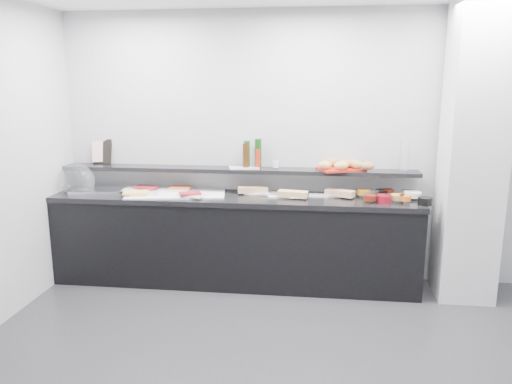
# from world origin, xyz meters

# --- Properties ---
(ground) EXTENTS (5.00, 5.00, 0.00)m
(ground) POSITION_xyz_m (0.00, 0.00, 0.00)
(ground) COLOR #2D2D30
(ground) RESTS_ON ground
(back_wall) EXTENTS (5.00, 0.02, 2.70)m
(back_wall) POSITION_xyz_m (0.00, 2.00, 1.35)
(back_wall) COLOR #B1B3B8
(back_wall) RESTS_ON ground
(column) EXTENTS (0.50, 0.50, 2.70)m
(column) POSITION_xyz_m (1.50, 1.65, 1.35)
(column) COLOR silver
(column) RESTS_ON ground
(buffet_cabinet) EXTENTS (3.60, 0.60, 0.85)m
(buffet_cabinet) POSITION_xyz_m (-0.70, 1.70, 0.42)
(buffet_cabinet) COLOR black
(buffet_cabinet) RESTS_ON ground
(counter_top) EXTENTS (3.62, 0.62, 0.05)m
(counter_top) POSITION_xyz_m (-0.70, 1.70, 0.88)
(counter_top) COLOR black
(counter_top) RESTS_ON buffet_cabinet
(wall_shelf) EXTENTS (3.60, 0.25, 0.04)m
(wall_shelf) POSITION_xyz_m (-0.70, 1.88, 1.13)
(wall_shelf) COLOR black
(wall_shelf) RESTS_ON back_wall
(cloche_base) EXTENTS (0.54, 0.39, 0.04)m
(cloche_base) POSITION_xyz_m (-2.09, 1.68, 0.92)
(cloche_base) COLOR silver
(cloche_base) RESTS_ON counter_top
(cloche_dome) EXTENTS (0.53, 0.45, 0.34)m
(cloche_dome) POSITION_xyz_m (-2.32, 1.68, 1.03)
(cloche_dome) COLOR white
(cloche_dome) RESTS_ON cloche_base
(linen_runner) EXTENTS (1.02, 0.61, 0.01)m
(linen_runner) POSITION_xyz_m (-1.28, 1.69, 0.91)
(linen_runner) COLOR white
(linen_runner) RESTS_ON counter_top
(platter_meat_a) EXTENTS (0.41, 0.35, 0.01)m
(platter_meat_a) POSITION_xyz_m (-1.82, 1.83, 0.92)
(platter_meat_a) COLOR white
(platter_meat_a) RESTS_ON linen_runner
(food_meat_a) EXTENTS (0.26, 0.21, 0.02)m
(food_meat_a) POSITION_xyz_m (-1.63, 1.79, 0.94)
(food_meat_a) COLOR maroon
(food_meat_a) RESTS_ON platter_meat_a
(platter_salmon) EXTENTS (0.32, 0.23, 0.01)m
(platter_salmon) POSITION_xyz_m (-1.34, 1.84, 0.92)
(platter_salmon) COLOR silver
(platter_salmon) RESTS_ON linen_runner
(food_salmon) EXTENTS (0.22, 0.15, 0.02)m
(food_salmon) POSITION_xyz_m (-1.28, 1.85, 0.94)
(food_salmon) COLOR #E2552E
(food_salmon) RESTS_ON platter_salmon
(platter_cheese) EXTENTS (0.31, 0.25, 0.01)m
(platter_cheese) POSITION_xyz_m (-1.58, 1.60, 0.92)
(platter_cheese) COLOR white
(platter_cheese) RESTS_ON linen_runner
(food_cheese) EXTENTS (0.27, 0.20, 0.02)m
(food_cheese) POSITION_xyz_m (-1.65, 1.55, 0.94)
(food_cheese) COLOR #FDDB62
(food_cheese) RESTS_ON platter_cheese
(platter_meat_b) EXTENTS (0.32, 0.27, 0.01)m
(platter_meat_b) POSITION_xyz_m (-1.09, 1.59, 0.92)
(platter_meat_b) COLOR white
(platter_meat_b) RESTS_ON linen_runner
(food_meat_b) EXTENTS (0.24, 0.20, 0.02)m
(food_meat_b) POSITION_xyz_m (-1.11, 1.57, 0.94)
(food_meat_b) COLOR maroon
(food_meat_b) RESTS_ON platter_meat_b
(sandwich_plate_left) EXTENTS (0.39, 0.18, 0.01)m
(sandwich_plate_left) POSITION_xyz_m (-0.41, 1.83, 0.91)
(sandwich_plate_left) COLOR white
(sandwich_plate_left) RESTS_ON counter_top
(sandwich_food_left) EXTENTS (0.31, 0.17, 0.06)m
(sandwich_food_left) POSITION_xyz_m (-0.53, 1.82, 0.94)
(sandwich_food_left) COLOR tan
(sandwich_food_left) RESTS_ON sandwich_plate_left
(tongs_left) EXTENTS (0.15, 0.06, 0.01)m
(tongs_left) POSITION_xyz_m (-0.41, 1.74, 0.92)
(tongs_left) COLOR #B7BABE
(tongs_left) RESTS_ON sandwich_plate_left
(sandwich_plate_mid) EXTENTS (0.35, 0.16, 0.01)m
(sandwich_plate_mid) POSITION_xyz_m (-0.19, 1.71, 0.91)
(sandwich_plate_mid) COLOR white
(sandwich_plate_mid) RESTS_ON counter_top
(sandwich_food_mid) EXTENTS (0.30, 0.15, 0.06)m
(sandwich_food_mid) POSITION_xyz_m (-0.12, 1.65, 0.94)
(sandwich_food_mid) COLOR #DBB273
(sandwich_food_mid) RESTS_ON sandwich_plate_mid
(tongs_mid) EXTENTS (0.16, 0.03, 0.01)m
(tongs_mid) POSITION_xyz_m (-0.07, 1.60, 0.92)
(tongs_mid) COLOR silver
(tongs_mid) RESTS_ON sandwich_plate_mid
(sandwich_plate_right) EXTENTS (0.31, 0.14, 0.01)m
(sandwich_plate_right) POSITION_xyz_m (0.19, 1.80, 0.91)
(sandwich_plate_right) COLOR white
(sandwich_plate_right) RESTS_ON counter_top
(sandwich_food_right) EXTENTS (0.30, 0.21, 0.06)m
(sandwich_food_right) POSITION_xyz_m (0.33, 1.76, 0.94)
(sandwich_food_right) COLOR tan
(sandwich_food_right) RESTS_ON sandwich_plate_right
(tongs_right) EXTENTS (0.15, 0.07, 0.01)m
(tongs_right) POSITION_xyz_m (0.30, 1.76, 0.92)
(tongs_right) COLOR #ADAEB3
(tongs_right) RESTS_ON sandwich_plate_right
(bowl_glass_fruit) EXTENTS (0.18, 0.18, 0.07)m
(bowl_glass_fruit) POSITION_xyz_m (0.61, 1.77, 0.94)
(bowl_glass_fruit) COLOR white
(bowl_glass_fruit) RESTS_ON counter_top
(fill_glass_fruit) EXTENTS (0.16, 0.16, 0.05)m
(fill_glass_fruit) POSITION_xyz_m (0.56, 1.82, 0.95)
(fill_glass_fruit) COLOR #C67A1B
(fill_glass_fruit) RESTS_ON bowl_glass_fruit
(bowl_black_jam) EXTENTS (0.15, 0.15, 0.07)m
(bowl_black_jam) POSITION_xyz_m (0.74, 1.84, 0.94)
(bowl_black_jam) COLOR black
(bowl_black_jam) RESTS_ON counter_top
(fill_black_jam) EXTENTS (0.14, 0.14, 0.05)m
(fill_black_jam) POSITION_xyz_m (0.80, 1.85, 0.95)
(fill_black_jam) COLOR #5D190D
(fill_black_jam) RESTS_ON bowl_black_jam
(bowl_glass_cream) EXTENTS (0.17, 0.17, 0.07)m
(bowl_glass_cream) POSITION_xyz_m (0.99, 1.82, 0.94)
(bowl_glass_cream) COLOR white
(bowl_glass_cream) RESTS_ON counter_top
(fill_glass_cream) EXTENTS (0.18, 0.18, 0.05)m
(fill_glass_cream) POSITION_xyz_m (1.02, 1.77, 0.95)
(fill_glass_cream) COLOR white
(fill_glass_cream) RESTS_ON bowl_glass_cream
(bowl_red_jam) EXTENTS (0.15, 0.15, 0.07)m
(bowl_red_jam) POSITION_xyz_m (0.73, 1.60, 0.94)
(bowl_red_jam) COLOR maroon
(bowl_red_jam) RESTS_ON counter_top
(fill_red_jam) EXTENTS (0.13, 0.13, 0.05)m
(fill_red_jam) POSITION_xyz_m (0.60, 1.57, 0.95)
(fill_red_jam) COLOR #5D160D
(fill_red_jam) RESTS_ON bowl_red_jam
(bowl_glass_salmon) EXTENTS (0.20, 0.20, 0.07)m
(bowl_glass_salmon) POSITION_xyz_m (0.83, 1.61, 0.94)
(bowl_glass_salmon) COLOR silver
(bowl_glass_salmon) RESTS_ON counter_top
(fill_glass_salmon) EXTENTS (0.13, 0.13, 0.05)m
(fill_glass_salmon) POSITION_xyz_m (0.86, 1.63, 0.95)
(fill_glass_salmon) COLOR orange
(fill_glass_salmon) RESTS_ON bowl_glass_salmon
(bowl_black_fruit) EXTENTS (0.17, 0.17, 0.07)m
(bowl_black_fruit) POSITION_xyz_m (1.09, 1.55, 0.94)
(bowl_black_fruit) COLOR black
(bowl_black_fruit) RESTS_ON counter_top
(fill_black_fruit) EXTENTS (0.14, 0.14, 0.05)m
(fill_black_fruit) POSITION_xyz_m (0.92, 1.60, 0.95)
(fill_black_fruit) COLOR orange
(fill_black_fruit) RESTS_ON bowl_black_fruit
(framed_print) EXTENTS (0.21, 0.09, 0.26)m
(framed_print) POSITION_xyz_m (-2.16, 1.99, 1.28)
(framed_print) COLOR black
(framed_print) RESTS_ON wall_shelf
(print_art) EXTENTS (0.19, 0.10, 0.22)m
(print_art) POSITION_xyz_m (-2.17, 1.98, 1.28)
(print_art) COLOR beige
(print_art) RESTS_ON framed_print
(condiment_tray) EXTENTS (0.33, 0.25, 0.01)m
(condiment_tray) POSITION_xyz_m (-0.62, 1.87, 1.16)
(condiment_tray) COLOR silver
(condiment_tray) RESTS_ON wall_shelf
(bottle_green_a) EXTENTS (0.08, 0.08, 0.26)m
(bottle_green_a) POSITION_xyz_m (-0.60, 1.92, 1.29)
(bottle_green_a) COLOR #103E14
(bottle_green_a) RESTS_ON condiment_tray
(bottle_brown) EXTENTS (0.07, 0.07, 0.24)m
(bottle_brown) POSITION_xyz_m (-0.61, 1.87, 1.28)
(bottle_brown) COLOR #3B1F0A
(bottle_brown) RESTS_ON condiment_tray
(bottle_green_b) EXTENTS (0.09, 0.09, 0.28)m
(bottle_green_b) POSITION_xyz_m (-0.49, 1.93, 1.30)
(bottle_green_b) COLOR #103D11
(bottle_green_b) RESTS_ON condiment_tray
(bottle_hot) EXTENTS (0.05, 0.05, 0.18)m
(bottle_hot) POSITION_xyz_m (-0.49, 1.88, 1.25)
(bottle_hot) COLOR red
(bottle_hot) RESTS_ON condiment_tray
(shaker_salt) EXTENTS (0.04, 0.04, 0.07)m
(shaker_salt) POSITION_xyz_m (-0.32, 1.88, 1.20)
(shaker_salt) COLOR silver
(shaker_salt) RESTS_ON condiment_tray
(shaker_pepper) EXTENTS (0.05, 0.05, 0.07)m
(shaker_pepper) POSITION_xyz_m (-0.29, 1.88, 1.20)
(shaker_pepper) COLOR white
(shaker_pepper) RESTS_ON condiment_tray
(bread_tray) EXTENTS (0.50, 0.44, 0.02)m
(bread_tray) POSITION_xyz_m (0.34, 1.88, 1.16)
(bread_tray) COLOR #B01F12
(bread_tray) RESTS_ON wall_shelf
(bread_roll_nw) EXTENTS (0.15, 0.12, 0.08)m
(bread_roll_nw) POSITION_xyz_m (0.26, 1.96, 1.21)
(bread_roll_nw) COLOR #AF7143
(bread_roll_nw) RESTS_ON bread_tray
(bread_roll_n) EXTENTS (0.15, 0.11, 0.08)m
(bread_roll_n) POSITION_xyz_m (0.44, 1.92, 1.21)
(bread_roll_n) COLOR #AE7E42
(bread_roll_n) RESTS_ON bread_tray
(bread_roll_ne) EXTENTS (0.16, 0.11, 0.08)m
(bread_roll_ne) POSITION_xyz_m (0.44, 1.93, 1.21)
(bread_roll_ne) COLOR #B17143
(bread_roll_ne) RESTS_ON bread_tray
(bread_roll_sw) EXTENTS (0.15, 0.12, 0.08)m
(bread_roll_sw) POSITION_xyz_m (0.18, 1.78, 1.21)
(bread_roll_sw) COLOR tan
(bread_roll_sw) RESTS_ON bread_tray
(bread_roll_s) EXTENTS (0.17, 0.13, 0.08)m
(bread_roll_s) POSITION_xyz_m (0.34, 1.77, 1.21)
(bread_roll_s) COLOR tan
(bread_roll_s) RESTS_ON bread_tray
(bread_roll_se) EXTENTS (0.15, 0.10, 0.08)m
(bread_roll_se) POSITION_xyz_m (0.59, 1.80, 1.21)
(bread_roll_se) COLOR #B17143
(bread_roll_se) RESTS_ON bread_tray
(bread_roll_midw) EXTENTS (0.14, 0.12, 0.08)m
(bread_roll_midw) POSITION_xyz_m (0.37, 1.88, 1.21)
(bread_roll_midw) COLOR #B07E43
(bread_roll_midw) RESTS_ON bread_tray
(bread_roll_mide) EXTENTS (0.14, 0.12, 0.08)m
(bread_roll_mide) POSITION_xyz_m (0.50, 1.85, 1.21)
(bread_roll_mide) COLOR #AB8B41
(bread_roll_mide) RESTS_ON bread_tray
(carafe) EXTENTS (0.11, 0.11, 0.30)m
(carafe) POSITION_xyz_m (0.94, 1.85, 1.30)
(carafe) COLOR white
(carafe) RESTS_ON wall_shelf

